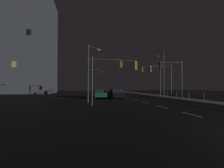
# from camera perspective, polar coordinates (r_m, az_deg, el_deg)

# --- Properties ---
(ground_plane) EXTENTS (112.00, 112.00, 0.00)m
(ground_plane) POSITION_cam_1_polar(r_m,az_deg,el_deg) (23.02, 7.93, -5.77)
(ground_plane) COLOR black
(ground_plane) RESTS_ON ground
(sidewalk_right) EXTENTS (2.49, 77.00, 0.14)m
(sidewalk_right) POSITION_cam_1_polar(r_m,az_deg,el_deg) (26.28, 23.49, -4.95)
(sidewalk_right) COLOR #9E937F
(sidewalk_right) RESTS_ON ground
(lane_markings_center) EXTENTS (0.14, 50.00, 0.01)m
(lane_markings_center) POSITION_cam_1_polar(r_m,az_deg,el_deg) (26.36, 5.54, -5.16)
(lane_markings_center) COLOR silver
(lane_markings_center) RESTS_ON ground
(lane_edge_line) EXTENTS (0.14, 53.00, 0.01)m
(lane_edge_line) POSITION_cam_1_polar(r_m,az_deg,el_deg) (29.88, 15.73, -4.64)
(lane_edge_line) COLOR silver
(lane_edge_line) RESTS_ON ground
(car) EXTENTS (1.88, 4.42, 1.57)m
(car) POSITION_cam_1_polar(r_m,az_deg,el_deg) (24.52, 1.45, -3.57)
(car) COLOR black
(car) RESTS_ON ground
(car_oncoming) EXTENTS (1.97, 4.46, 1.57)m
(car_oncoming) POSITION_cam_1_polar(r_m,az_deg,el_deg) (24.90, -4.55, -3.53)
(car_oncoming) COLOR #14592D
(car_oncoming) RESTS_ON ground
(traffic_light_near_left) EXTENTS (3.85, 0.35, 5.38)m
(traffic_light_near_left) POSITION_cam_1_polar(r_m,az_deg,el_deg) (25.70, 18.18, 3.52)
(traffic_light_near_left) COLOR #4C4C51
(traffic_light_near_left) RESTS_ON sidewalk_right
(traffic_light_mid_left) EXTENTS (4.24, 0.69, 5.40)m
(traffic_light_mid_left) POSITION_cam_1_polar(r_m,az_deg,el_deg) (18.14, -3.28, 5.03)
(traffic_light_mid_left) COLOR #2D3033
(traffic_light_mid_left) RESTS_ON ground
(traffic_light_mid_right) EXTENTS (3.73, 0.56, 5.69)m
(traffic_light_mid_right) POSITION_cam_1_polar(r_m,az_deg,el_deg) (29.02, 14.86, 3.39)
(traffic_light_mid_right) COLOR #4C4C51
(traffic_light_mid_right) RESTS_ON sidewalk_right
(traffic_light_overhead_east) EXTENTS (2.87, 0.34, 5.41)m
(traffic_light_overhead_east) POSITION_cam_1_polar(r_m,az_deg,el_deg) (28.44, -6.95, 2.69)
(traffic_light_overhead_east) COLOR #2D3033
(traffic_light_overhead_east) RESTS_ON ground
(traffic_light_far_left) EXTENTS (3.49, 0.43, 5.52)m
(traffic_light_far_left) POSITION_cam_1_polar(r_m,az_deg,el_deg) (23.40, 21.70, 4.17)
(traffic_light_far_left) COLOR #4C4C51
(traffic_light_far_left) RESTS_ON sidewalk_right
(traffic_light_near_right) EXTENTS (5.00, 0.55, 4.96)m
(traffic_light_near_right) POSITION_cam_1_polar(r_m,az_deg,el_deg) (15.83, 0.66, 4.95)
(traffic_light_near_right) COLOR #38383D
(traffic_light_near_right) RESTS_ON ground
(street_lamp_median) EXTENTS (0.64, 2.12, 8.11)m
(street_lamp_median) POSITION_cam_1_polar(r_m,az_deg,el_deg) (30.27, 18.50, 4.84)
(street_lamp_median) COLOR #4C4C51
(street_lamp_median) RESTS_ON sidewalk_right
(street_lamp_far_end) EXTENTS (1.80, 1.74, 7.36)m
(street_lamp_far_end) POSITION_cam_1_polar(r_m,az_deg,el_deg) (20.20, -8.16, 6.22)
(street_lamp_far_end) COLOR #2D3033
(street_lamp_far_end) RESTS_ON ground
(building_distant) EXTENTS (24.55, 11.44, 27.22)m
(building_distant) POSITION_cam_1_polar(r_m,az_deg,el_deg) (53.31, -34.32, 11.83)
(building_distant) COLOR #4C515B
(building_distant) RESTS_ON ground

